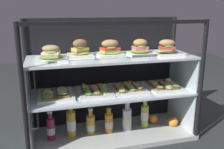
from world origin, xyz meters
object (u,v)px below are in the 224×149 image
object	(u,v)px
juice_bottle_near_post	(109,123)
orange_fruit_near_left_post	(153,119)
open_sandwich_tray_far_right	(164,85)
plated_roll_sandwich_mid_right	(109,49)
juice_bottle_front_right_end	(91,124)
open_sandwich_tray_center	(56,94)
orange_fruit_beside_bottles	(173,122)
plated_roll_sandwich_center	(167,50)
open_sandwich_tray_near_left_corner	(94,90)
plated_roll_sandwich_far_left	(80,50)
juice_bottle_tucked_behind	(127,119)
plated_roll_sandwich_near_right_corner	(140,49)
juice_bottle_front_middle	(71,124)
open_sandwich_tray_near_right_corner	(128,88)
juice_bottle_front_left_end	(51,128)
plated_roll_sandwich_far_right	(51,55)
juice_bottle_back_right	(145,115)

from	to	relation	value
juice_bottle_near_post	orange_fruit_near_left_post	xyz separation A→B (m)	(0.39, 0.05, -0.04)
open_sandwich_tray_far_right	plated_roll_sandwich_mid_right	bearing A→B (deg)	170.58
juice_bottle_front_right_end	open_sandwich_tray_center	bearing A→B (deg)	-175.05
juice_bottle_front_right_end	orange_fruit_beside_bottles	bearing A→B (deg)	-5.26
plated_roll_sandwich_center	open_sandwich_tray_near_left_corner	bearing A→B (deg)	176.07
plated_roll_sandwich_far_left	open_sandwich_tray_near_left_corner	xyz separation A→B (m)	(0.09, -0.04, -0.29)
open_sandwich_tray_near_left_corner	orange_fruit_beside_bottles	world-z (taller)	open_sandwich_tray_near_left_corner
juice_bottle_front_right_end	juice_bottle_tucked_behind	bearing A→B (deg)	-3.41
open_sandwich_tray_center	open_sandwich_tray_far_right	size ratio (longest dim) A/B	1.04
open_sandwich_tray_near_left_corner	orange_fruit_near_left_post	size ratio (longest dim) A/B	3.85
plated_roll_sandwich_near_right_corner	juice_bottle_front_middle	bearing A→B (deg)	-179.80
open_sandwich_tray_near_right_corner	juice_bottle_front_left_end	size ratio (longest dim) A/B	1.31
plated_roll_sandwich_far_left	juice_bottle_tucked_behind	distance (m)	0.65
juice_bottle_front_middle	juice_bottle_tucked_behind	size ratio (longest dim) A/B	1.06
plated_roll_sandwich_far_left	juice_bottle_front_middle	world-z (taller)	plated_roll_sandwich_far_left
plated_roll_sandwich_mid_right	juice_bottle_front_left_end	size ratio (longest dim) A/B	0.88
open_sandwich_tray_center	plated_roll_sandwich_center	bearing A→B (deg)	-2.11
plated_roll_sandwich_far_left	juice_bottle_front_right_end	xyz separation A→B (m)	(0.06, -0.03, -0.57)
open_sandwich_tray_near_left_corner	juice_bottle_front_middle	bearing A→B (deg)	177.00
open_sandwich_tray_near_left_corner	juice_bottle_front_left_end	distance (m)	0.42
open_sandwich_tray_near_left_corner	open_sandwich_tray_far_right	size ratio (longest dim) A/B	1.00
open_sandwich_tray_near_right_corner	plated_roll_sandwich_far_left	bearing A→B (deg)	172.32
juice_bottle_front_middle	orange_fruit_beside_bottles	distance (m)	0.81
plated_roll_sandwich_far_right	juice_bottle_front_middle	distance (m)	0.54
open_sandwich_tray_center	open_sandwich_tray_near_right_corner	xyz separation A→B (m)	(0.54, 0.00, -0.00)
plated_roll_sandwich_far_left	juice_bottle_back_right	world-z (taller)	plated_roll_sandwich_far_left
open_sandwich_tray_center	plated_roll_sandwich_mid_right	bearing A→B (deg)	7.06
juice_bottle_back_right	orange_fruit_near_left_post	bearing A→B (deg)	20.06
plated_roll_sandwich_far_right	open_sandwich_tray_far_right	size ratio (longest dim) A/B	0.72
orange_fruit_beside_bottles	plated_roll_sandwich_far_right	bearing A→B (deg)	178.19
plated_roll_sandwich_center	open_sandwich_tray_center	bearing A→B (deg)	177.89
open_sandwich_tray_center	open_sandwich_tray_near_right_corner	distance (m)	0.54
plated_roll_sandwich_far_right	juice_bottle_tucked_behind	world-z (taller)	plated_roll_sandwich_far_right
plated_roll_sandwich_near_right_corner	juice_bottle_near_post	xyz separation A→B (m)	(-0.24, -0.01, -0.56)
juice_bottle_back_right	open_sandwich_tray_near_left_corner	bearing A→B (deg)	-177.80
juice_bottle_front_left_end	open_sandwich_tray_far_right	bearing A→B (deg)	-1.74
juice_bottle_front_left_end	juice_bottle_back_right	xyz separation A→B (m)	(0.74, 0.02, 0.01)
plated_roll_sandwich_mid_right	juice_bottle_tucked_behind	distance (m)	0.57
juice_bottle_front_right_end	plated_roll_sandwich_far_left	bearing A→B (deg)	152.84
open_sandwich_tray_center	juice_bottle_front_left_end	xyz separation A→B (m)	(-0.05, 0.01, -0.26)
plated_roll_sandwich_mid_right	open_sandwich_tray_far_right	xyz separation A→B (m)	(0.42, -0.07, -0.29)
juice_bottle_front_right_end	juice_bottle_back_right	xyz separation A→B (m)	(0.44, 0.00, 0.02)
plated_roll_sandwich_far_left	plated_roll_sandwich_mid_right	size ratio (longest dim) A/B	0.88
juice_bottle_front_left_end	juice_bottle_tucked_behind	xyz separation A→B (m)	(0.58, -0.00, 0.00)
juice_bottle_front_left_end	juice_bottle_front_right_end	bearing A→B (deg)	2.73
open_sandwich_tray_near_left_corner	juice_bottle_tucked_behind	world-z (taller)	open_sandwich_tray_near_left_corner
plated_roll_sandwich_mid_right	orange_fruit_near_left_post	xyz separation A→B (m)	(0.37, 0.01, -0.60)
juice_bottle_front_left_end	juice_bottle_front_right_end	xyz separation A→B (m)	(0.29, 0.01, -0.01)
juice_bottle_front_middle	juice_bottle_back_right	distance (m)	0.59
open_sandwich_tray_far_right	juice_bottle_front_middle	distance (m)	0.76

